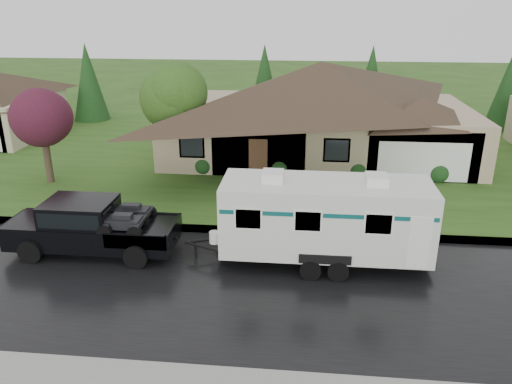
% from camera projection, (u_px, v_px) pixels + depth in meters
% --- Properties ---
extents(ground, '(140.00, 140.00, 0.00)m').
position_uv_depth(ground, '(268.00, 259.00, 18.64)').
color(ground, '#2B4E18').
rests_on(ground, ground).
extents(road, '(140.00, 8.00, 0.01)m').
position_uv_depth(road, '(263.00, 287.00, 16.78)').
color(road, black).
rests_on(road, ground).
extents(curb, '(140.00, 0.50, 0.15)m').
position_uv_depth(curb, '(272.00, 232.00, 20.71)').
color(curb, gray).
rests_on(curb, ground).
extents(lawn, '(140.00, 26.00, 0.15)m').
position_uv_depth(lawn, '(286.00, 149.00, 32.58)').
color(lawn, '#2B4E18').
rests_on(lawn, ground).
extents(house_main, '(19.44, 10.80, 6.90)m').
position_uv_depth(house_main, '(324.00, 99.00, 30.04)').
color(house_main, tan).
rests_on(house_main, lawn).
extents(tree_left_green, '(3.58, 3.58, 5.93)m').
position_uv_depth(tree_left_green, '(172.00, 98.00, 26.49)').
color(tree_left_green, '#382B1E').
rests_on(tree_left_green, lawn).
extents(tree_red, '(2.97, 2.97, 4.92)m').
position_uv_depth(tree_red, '(41.00, 118.00, 25.09)').
color(tree_red, '#382B1E').
rests_on(tree_red, lawn).
extents(shrub_row, '(13.60, 1.00, 1.00)m').
position_uv_depth(shrub_row, '(318.00, 168.00, 26.88)').
color(shrub_row, '#143814').
rests_on(shrub_row, lawn).
extents(pickup_truck, '(6.29, 2.39, 2.10)m').
position_uv_depth(pickup_truck, '(89.00, 225.00, 18.82)').
color(pickup_truck, black).
rests_on(pickup_truck, ground).
extents(travel_trailer, '(7.75, 2.72, 3.48)m').
position_uv_depth(travel_trailer, '(325.00, 217.00, 17.74)').
color(travel_trailer, silver).
rests_on(travel_trailer, ground).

